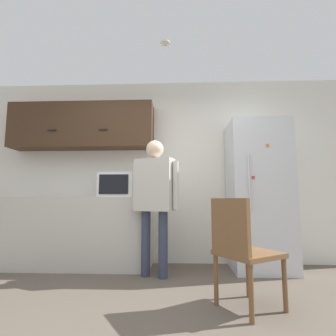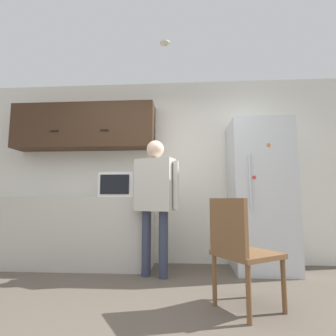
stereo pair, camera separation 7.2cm
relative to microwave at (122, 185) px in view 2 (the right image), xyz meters
name	(u,v)px [view 2 (the right image)]	position (x,y,z in m)	size (l,w,h in m)	color
ground_plane	(138,332)	(0.53, -1.60, -1.10)	(16.00, 16.00, 0.00)	brown
back_wall	(163,170)	(0.53, 0.38, 0.25)	(6.00, 0.06, 2.70)	silver
counter	(77,231)	(-0.63, 0.07, -0.63)	(2.08, 0.58, 0.94)	#BCB7AD
upper_cabinets	(84,127)	(-0.63, 0.18, 0.87)	(2.08, 0.37, 0.66)	#3D2819
microwave	(122,185)	(0.00, 0.00, 0.00)	(0.54, 0.41, 0.32)	white
person	(155,192)	(0.49, -0.33, -0.10)	(0.59, 0.36, 1.64)	#33384C
refrigerator	(260,195)	(1.84, 0.02, -0.13)	(0.76, 0.68, 1.94)	silver
chair	(239,247)	(1.31, -1.23, -0.59)	(0.63, 0.63, 0.92)	brown
ceiling_light	(165,43)	(0.64, -0.73, 1.58)	(0.11, 0.11, 0.01)	white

